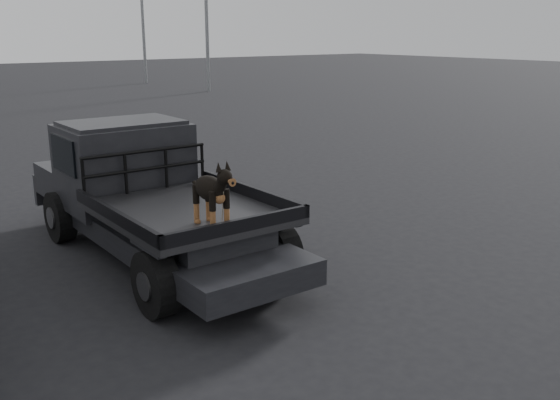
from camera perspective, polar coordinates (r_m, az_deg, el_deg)
ground at (r=7.30m, az=-5.91°, el=-9.60°), size 120.00×120.00×0.00m
flatbed_ute at (r=8.76m, az=-11.30°, el=-2.30°), size 2.00×5.40×0.92m
ute_cab at (r=9.39m, az=-14.12°, el=4.37°), size 1.72×1.30×0.88m
headache_rack at (r=8.75m, az=-12.12°, el=2.61°), size 1.80×0.08×0.55m
dog at (r=7.01m, az=-6.33°, el=0.55°), size 0.32×0.60×0.74m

